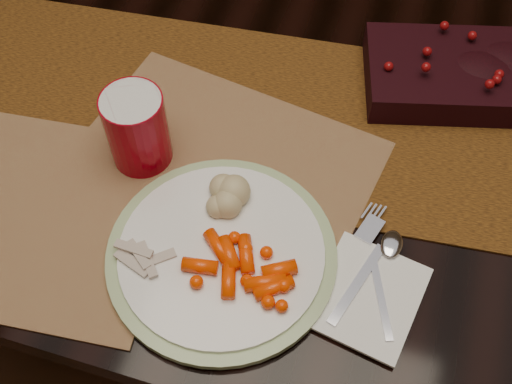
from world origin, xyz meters
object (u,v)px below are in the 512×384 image
(baby_carrots, at_px, (245,259))
(red_cup, at_px, (137,129))
(mashed_potatoes, at_px, (234,198))
(dinner_plate, at_px, (222,254))
(placemat_main, at_px, (220,168))
(turkey_shreds, at_px, (144,255))
(dining_table, at_px, (290,211))
(centerpiece, at_px, (475,71))
(napkin, at_px, (368,296))

(baby_carrots, height_order, red_cup, red_cup)
(mashed_potatoes, bearing_deg, dinner_plate, -86.40)
(placemat_main, height_order, turkey_shreds, turkey_shreds)
(baby_carrots, xyz_separation_m, mashed_potatoes, (-0.04, 0.08, 0.01))
(baby_carrots, bearing_deg, mashed_potatoes, 116.92)
(mashed_potatoes, relative_size, red_cup, 0.66)
(red_cup, bearing_deg, dinner_plate, -37.80)
(dining_table, bearing_deg, red_cup, -132.25)
(baby_carrots, xyz_separation_m, turkey_shreds, (-0.12, -0.03, -0.00))
(dining_table, bearing_deg, dinner_plate, -93.91)
(dining_table, height_order, centerpiece, centerpiece)
(placemat_main, bearing_deg, dinner_plate, -60.58)
(centerpiece, distance_m, baby_carrots, 0.46)
(dining_table, height_order, mashed_potatoes, mashed_potatoes)
(baby_carrots, xyz_separation_m, napkin, (0.16, 0.01, -0.02))
(mashed_potatoes, bearing_deg, dining_table, 84.11)
(red_cup, bearing_deg, placemat_main, 5.43)
(baby_carrots, bearing_deg, centerpiece, 59.19)
(dinner_plate, height_order, mashed_potatoes, mashed_potatoes)
(dinner_plate, height_order, turkey_shreds, turkey_shreds)
(baby_carrots, bearing_deg, dining_table, 92.09)
(placemat_main, relative_size, dinner_plate, 1.40)
(centerpiece, bearing_deg, turkey_shreds, -130.17)
(centerpiece, height_order, napkin, centerpiece)
(mashed_potatoes, bearing_deg, centerpiece, 49.48)
(centerpiece, relative_size, dinner_plate, 1.09)
(turkey_shreds, distance_m, napkin, 0.28)
(dining_table, xyz_separation_m, napkin, (0.17, -0.32, 0.38))
(placemat_main, bearing_deg, mashed_potatoes, -46.99)
(placemat_main, xyz_separation_m, baby_carrots, (0.08, -0.14, 0.03))
(dinner_plate, bearing_deg, red_cup, 142.20)
(centerpiece, relative_size, placemat_main, 0.78)
(dining_table, bearing_deg, mashed_potatoes, -95.89)
(turkey_shreds, bearing_deg, dining_table, 72.81)
(napkin, bearing_deg, dinner_plate, -169.77)
(dinner_plate, xyz_separation_m, red_cup, (-0.16, 0.12, 0.05))
(dinner_plate, relative_size, mashed_potatoes, 3.85)
(napkin, bearing_deg, placemat_main, 160.90)
(placemat_main, distance_m, turkey_shreds, 0.18)
(placemat_main, bearing_deg, red_cup, -164.59)
(baby_carrots, relative_size, turkey_shreds, 1.56)
(placemat_main, height_order, mashed_potatoes, mashed_potatoes)
(centerpiece, height_order, baby_carrots, centerpiece)
(dining_table, xyz_separation_m, red_cup, (-0.18, -0.20, 0.44))
(dinner_plate, bearing_deg, centerpiece, 55.19)
(baby_carrots, distance_m, turkey_shreds, 0.13)
(mashed_potatoes, height_order, turkey_shreds, mashed_potatoes)
(placemat_main, distance_m, red_cup, 0.13)
(dinner_plate, bearing_deg, placemat_main, 109.44)
(dining_table, distance_m, turkey_shreds, 0.55)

